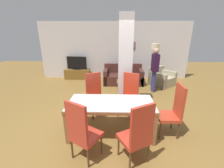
# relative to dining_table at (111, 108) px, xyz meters

# --- Properties ---
(ground_plane) EXTENTS (18.00, 18.00, 0.00)m
(ground_plane) POSITION_rel_dining_table_xyz_m (0.00, 0.00, -0.62)
(ground_plane) COLOR olive
(back_wall) EXTENTS (7.20, 0.09, 2.70)m
(back_wall) POSITION_rel_dining_table_xyz_m (0.00, 4.49, 0.73)
(back_wall) COLOR silver
(back_wall) RESTS_ON ground_plane
(divider_pillar) EXTENTS (0.39, 0.39, 2.70)m
(divider_pillar) POSITION_rel_dining_table_xyz_m (0.37, 1.39, 0.73)
(divider_pillar) COLOR silver
(divider_pillar) RESTS_ON ground_plane
(dining_table) EXTENTS (1.87, 0.88, 0.77)m
(dining_table) POSITION_rel_dining_table_xyz_m (0.00, 0.00, 0.00)
(dining_table) COLOR brown
(dining_table) RESTS_ON ground_plane
(dining_chair_near_left) EXTENTS (0.63, 0.63, 1.17)m
(dining_chair_near_left) POSITION_rel_dining_table_xyz_m (-0.47, -0.79, -0.02)
(dining_chair_near_left) COLOR #BA3627
(dining_chair_near_left) RESTS_ON ground_plane
(dining_chair_far_right) EXTENTS (0.62, 0.62, 1.17)m
(dining_chair_far_right) POSITION_rel_dining_table_xyz_m (0.47, 0.87, -0.02)
(dining_chair_far_right) COLOR red
(dining_chair_far_right) RESTS_ON ground_plane
(dining_chair_head_right) EXTENTS (0.46, 0.46, 1.17)m
(dining_chair_head_right) POSITION_rel_dining_table_xyz_m (1.35, 0.00, -0.02)
(dining_chair_head_right) COLOR #B83B24
(dining_chair_head_right) RESTS_ON ground_plane
(dining_chair_near_right) EXTENTS (0.63, 0.63, 1.17)m
(dining_chair_near_right) POSITION_rel_dining_table_xyz_m (0.47, -0.84, -0.02)
(dining_chair_near_right) COLOR #BC3525
(dining_chair_near_right) RESTS_ON ground_plane
(dining_chair_far_left) EXTENTS (0.62, 0.62, 1.17)m
(dining_chair_far_left) POSITION_rel_dining_table_xyz_m (-0.47, 0.85, -0.02)
(dining_chair_far_left) COLOR #C23C26
(dining_chair_far_left) RESTS_ON ground_plane
(sofa) EXTENTS (1.72, 0.92, 0.84)m
(sofa) POSITION_rel_dining_table_xyz_m (0.42, 3.60, -0.33)
(sofa) COLOR #4B2721
(sofa) RESTS_ON ground_plane
(armchair) EXTENTS (1.22, 1.22, 0.78)m
(armchair) POSITION_rel_dining_table_xyz_m (2.09, 3.38, -0.34)
(armchair) COLOR #B0A689
(armchair) RESTS_ON ground_plane
(coffee_table) EXTENTS (0.58, 0.55, 0.41)m
(coffee_table) POSITION_rel_dining_table_xyz_m (0.42, 2.64, -0.41)
(coffee_table) COLOR brown
(coffee_table) RESTS_ON ground_plane
(bottle) EXTENTS (0.07, 0.07, 0.25)m
(bottle) POSITION_rel_dining_table_xyz_m (0.42, 2.79, -0.12)
(bottle) COLOR #4C2D14
(bottle) RESTS_ON coffee_table
(tv_stand) EXTENTS (1.23, 0.40, 0.48)m
(tv_stand) POSITION_rel_dining_table_xyz_m (-1.81, 4.22, -0.38)
(tv_stand) COLOR brown
(tv_stand) RESTS_ON ground_plane
(tv_screen) EXTENTS (0.98, 0.25, 0.63)m
(tv_screen) POSITION_rel_dining_table_xyz_m (-1.81, 4.22, 0.17)
(tv_screen) COLOR black
(tv_screen) RESTS_ON tv_stand
(floor_lamp) EXTENTS (0.35, 0.35, 1.74)m
(floor_lamp) POSITION_rel_dining_table_xyz_m (1.80, 3.81, 0.85)
(floor_lamp) COLOR #B7B7BC
(floor_lamp) RESTS_ON ground_plane
(standing_person) EXTENTS (0.22, 0.38, 1.67)m
(standing_person) POSITION_rel_dining_table_xyz_m (1.56, 2.63, 0.35)
(standing_person) COLOR navy
(standing_person) RESTS_ON ground_plane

